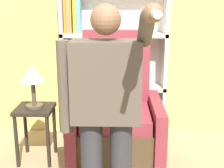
# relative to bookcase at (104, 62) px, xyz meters

# --- Properties ---
(wall_back) EXTENTS (8.00, 0.06, 2.80)m
(wall_back) POSITION_rel_bookcase_xyz_m (0.18, 0.16, 0.51)
(wall_back) COLOR #E0C160
(wall_back) RESTS_ON ground_plane
(bookcase) EXTENTS (1.18, 0.28, 1.81)m
(bookcase) POSITION_rel_bookcase_xyz_m (0.00, 0.00, 0.00)
(bookcase) COLOR silver
(bookcase) RESTS_ON ground_plane
(armchair) EXTENTS (0.86, 0.82, 1.30)m
(armchair) POSITION_rel_bookcase_xyz_m (0.15, -0.66, -0.49)
(armchair) COLOR #4C3823
(armchair) RESTS_ON ground_plane
(person_standing) EXTENTS (0.59, 0.78, 1.57)m
(person_standing) POSITION_rel_bookcase_xyz_m (0.09, -1.59, 0.00)
(person_standing) COLOR #2D2D33
(person_standing) RESTS_ON ground_plane
(side_table) EXTENTS (0.36, 0.36, 0.56)m
(side_table) POSITION_rel_bookcase_xyz_m (-0.66, -0.62, -0.45)
(side_table) COLOR black
(side_table) RESTS_ON ground_plane
(table_lamp) EXTENTS (0.24, 0.24, 0.43)m
(table_lamp) POSITION_rel_bookcase_xyz_m (-0.66, -0.62, -0.02)
(table_lamp) COLOR #4C4233
(table_lamp) RESTS_ON side_table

